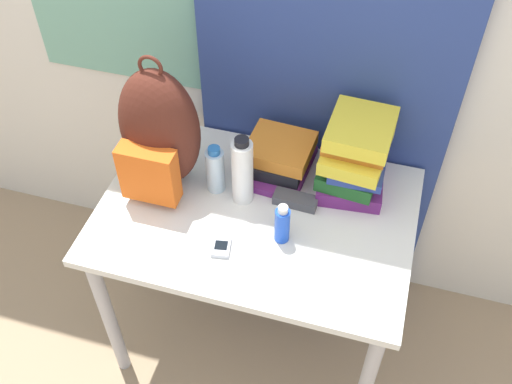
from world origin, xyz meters
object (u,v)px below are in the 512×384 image
object	(u,v)px
sunscreen_bottle	(282,224)
backpack	(159,133)
cell_phone	(221,247)
sunglasses_case	(295,200)
book_stack_center	(356,156)
sports_bottle	(242,171)
book_stack_left	(280,157)
water_bottle	(215,170)

from	to	relation	value
sunscreen_bottle	backpack	bearing A→B (deg)	162.95
sunscreen_bottle	cell_phone	distance (m)	0.21
sunscreen_bottle	sunglasses_case	world-z (taller)	sunscreen_bottle
book_stack_center	sunglasses_case	distance (m)	0.25
backpack	sports_bottle	bearing A→B (deg)	-0.94
backpack	sunscreen_bottle	world-z (taller)	backpack
book_stack_left	sunglasses_case	world-z (taller)	book_stack_left
water_bottle	sunscreen_bottle	xyz separation A→B (m)	(0.27, -0.16, -0.02)
backpack	sports_bottle	distance (m)	0.30
sports_bottle	cell_phone	bearing A→B (deg)	-90.64
sunscreen_bottle	sunglasses_case	xyz separation A→B (m)	(0.01, 0.16, -0.05)
book_stack_left	cell_phone	world-z (taller)	book_stack_left
backpack	sunglasses_case	distance (m)	0.51
sports_bottle	book_stack_left	bearing A→B (deg)	62.18
water_bottle	cell_phone	size ratio (longest dim) A/B	2.09
backpack	sports_bottle	xyz separation A→B (m)	(0.29, -0.00, -0.09)
book_stack_center	sunglasses_case	bearing A→B (deg)	-139.57
book_stack_left	water_bottle	world-z (taller)	water_bottle
book_stack_left	backpack	bearing A→B (deg)	-156.56
sunscreen_bottle	sunglasses_case	distance (m)	0.17
sports_bottle	sunglasses_case	bearing A→B (deg)	7.33
book_stack_left	book_stack_center	world-z (taller)	book_stack_center
sunscreen_bottle	book_stack_left	bearing A→B (deg)	105.54
backpack	cell_phone	bearing A→B (deg)	-39.56
backpack	book_stack_center	xyz separation A→B (m)	(0.63, 0.16, -0.08)
sunglasses_case	book_stack_left	bearing A→B (deg)	122.50
book_stack_center	sports_bottle	distance (m)	0.38
book_stack_center	cell_phone	distance (m)	0.54
backpack	book_stack_left	xyz separation A→B (m)	(0.37, 0.16, -0.16)
book_stack_center	sunglasses_case	size ratio (longest dim) A/B	1.94
sports_bottle	cell_phone	distance (m)	0.26
book_stack_center	cell_phone	xyz separation A→B (m)	(-0.35, -0.39, -0.13)
book_stack_left	sunscreen_bottle	distance (m)	0.31
water_bottle	sunscreen_bottle	world-z (taller)	water_bottle
backpack	sunglasses_case	bearing A→B (deg)	2.26
book_stack_center	water_bottle	world-z (taller)	book_stack_center
book_stack_left	cell_phone	size ratio (longest dim) A/B	3.21
book_stack_center	water_bottle	distance (m)	0.47
sunglasses_case	sunscreen_bottle	bearing A→B (deg)	-92.67
sports_bottle	sunglasses_case	world-z (taller)	sports_bottle
sports_bottle	sunscreen_bottle	world-z (taller)	sports_bottle
book_stack_left	sunglasses_case	size ratio (longest dim) A/B	1.90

